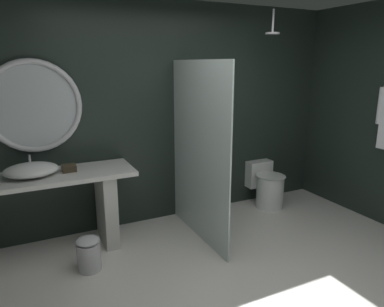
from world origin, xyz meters
name	(u,v)px	position (x,y,z in m)	size (l,w,h in m)	color
ground_plane	(248,301)	(0.00, 0.00, 0.00)	(5.76, 5.76, 0.00)	silver
back_wall_panel	(161,114)	(0.00, 1.90, 1.30)	(4.80, 0.10, 2.60)	#1E2823
side_wall_right	(378,114)	(2.35, 0.76, 1.30)	(0.10, 2.47, 2.60)	#1E2823
vanity_counter	(46,205)	(-1.39, 1.54, 0.52)	(1.76, 0.59, 0.83)	silver
vessel_sink	(31,170)	(-1.48, 1.56, 0.90)	(0.50, 0.41, 0.17)	white
tissue_box	(69,168)	(-1.14, 1.57, 0.87)	(0.14, 0.13, 0.07)	#3D3323
round_wall_mirror	(34,106)	(-1.39, 1.81, 1.48)	(0.94, 0.06, 0.94)	silver
shower_glass_panel	(199,153)	(0.16, 1.21, 0.97)	(0.02, 1.29, 1.93)	silver
rain_shower_head	(273,31)	(1.22, 1.43, 2.26)	(0.17, 0.17, 0.28)	silver
toilet	(267,186)	(1.39, 1.59, 0.28)	(0.38, 0.57, 0.58)	white
waste_bin	(89,253)	(-1.08, 1.04, 0.17)	(0.22, 0.22, 0.33)	silver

